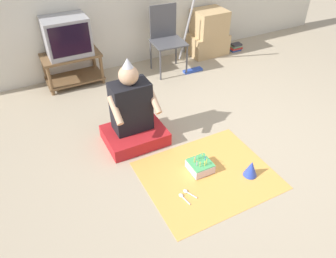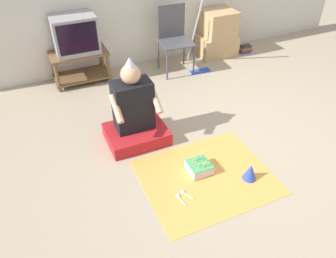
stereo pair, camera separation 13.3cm
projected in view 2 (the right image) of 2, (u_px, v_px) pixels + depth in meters
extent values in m
plane|color=tan|center=(243.00, 149.00, 3.30)|extent=(16.00, 16.00, 0.00)
cube|color=brown|center=(78.00, 53.00, 4.19)|extent=(0.72, 0.41, 0.03)
cube|color=brown|center=(82.00, 75.00, 4.39)|extent=(0.72, 0.41, 0.02)
cylinder|color=brown|center=(57.00, 77.00, 4.07)|extent=(0.04, 0.04, 0.41)
cylinder|color=brown|center=(109.00, 67.00, 4.29)|extent=(0.04, 0.04, 0.41)
cylinder|color=brown|center=(53.00, 66.00, 4.32)|extent=(0.04, 0.04, 0.41)
cylinder|color=brown|center=(102.00, 57.00, 4.54)|extent=(0.04, 0.04, 0.41)
cube|color=#99999E|center=(75.00, 34.00, 4.04)|extent=(0.53, 0.39, 0.46)
cube|color=black|center=(78.00, 39.00, 3.89)|extent=(0.47, 0.01, 0.36)
cube|color=#4C4C51|center=(176.00, 43.00, 4.38)|extent=(0.45, 0.42, 0.02)
cube|color=#4C4C51|center=(171.00, 21.00, 4.38)|extent=(0.38, 0.05, 0.45)
cylinder|color=#4C4C51|center=(167.00, 65.00, 4.32)|extent=(0.02, 0.02, 0.43)
cylinder|color=#4C4C51|center=(194.00, 61.00, 4.43)|extent=(0.02, 0.02, 0.43)
cylinder|color=#4C4C51|center=(158.00, 54.00, 4.59)|extent=(0.02, 0.02, 0.43)
cylinder|color=#4C4C51|center=(184.00, 50.00, 4.69)|extent=(0.02, 0.02, 0.43)
cube|color=tan|center=(217.00, 45.00, 4.99)|extent=(0.57, 0.38, 0.30)
cube|color=tan|center=(219.00, 24.00, 4.78)|extent=(0.45, 0.41, 0.37)
cube|color=#2D4CB2|center=(200.00, 71.00, 4.61)|extent=(0.28, 0.09, 0.03)
cylinder|color=#B7B7BC|center=(196.00, 28.00, 4.41)|extent=(0.03, 0.41, 1.09)
cube|color=#284793|center=(244.00, 51.00, 5.14)|extent=(0.17, 0.12, 0.03)
cube|color=#B72D28|center=(245.00, 49.00, 5.12)|extent=(0.19, 0.13, 0.02)
cube|color=#60936B|center=(245.00, 48.00, 5.11)|extent=(0.15, 0.10, 0.03)
cube|color=#333338|center=(246.00, 46.00, 5.10)|extent=(0.15, 0.11, 0.03)
cube|color=red|center=(137.00, 134.00, 3.39)|extent=(0.60, 0.48, 0.14)
cube|color=black|center=(133.00, 105.00, 3.22)|extent=(0.38, 0.24, 0.51)
sphere|color=tan|center=(131.00, 74.00, 3.02)|extent=(0.19, 0.19, 0.19)
cone|color=silver|center=(130.00, 62.00, 2.94)|extent=(0.10, 0.10, 0.09)
cylinder|color=tan|center=(117.00, 109.00, 3.03)|extent=(0.06, 0.27, 0.21)
cylinder|color=tan|center=(156.00, 100.00, 3.15)|extent=(0.06, 0.27, 0.21)
cube|color=#EFA84C|center=(206.00, 177.00, 3.00)|extent=(1.16, 0.97, 0.01)
cube|color=silver|center=(199.00, 168.00, 3.03)|extent=(0.21, 0.21, 0.08)
cube|color=#4CB266|center=(199.00, 164.00, 3.00)|extent=(0.20, 0.20, 0.01)
cylinder|color=#4C7FE5|center=(204.00, 160.00, 3.01)|extent=(0.01, 0.01, 0.05)
sphere|color=#FFCC4C|center=(205.00, 157.00, 2.99)|extent=(0.01, 0.01, 0.01)
cylinder|color=#66C666|center=(202.00, 158.00, 3.03)|extent=(0.01, 0.01, 0.05)
sphere|color=#FFCC4C|center=(202.00, 156.00, 3.01)|extent=(0.01, 0.01, 0.01)
cylinder|color=#66C666|center=(198.00, 158.00, 3.03)|extent=(0.01, 0.01, 0.05)
sphere|color=#FFCC4C|center=(198.00, 155.00, 3.01)|extent=(0.01, 0.01, 0.01)
cylinder|color=#E58CCC|center=(194.00, 160.00, 3.01)|extent=(0.01, 0.01, 0.05)
sphere|color=#FFCC4C|center=(194.00, 157.00, 2.99)|extent=(0.01, 0.01, 0.01)
cylinder|color=yellow|center=(193.00, 162.00, 2.99)|extent=(0.01, 0.01, 0.05)
sphere|color=#FFCC4C|center=(193.00, 159.00, 2.97)|extent=(0.01, 0.01, 0.01)
cylinder|color=#E58CCC|center=(196.00, 165.00, 2.95)|extent=(0.01, 0.01, 0.05)
sphere|color=#FFCC4C|center=(196.00, 162.00, 2.93)|extent=(0.01, 0.01, 0.01)
cylinder|color=yellow|center=(199.00, 166.00, 2.94)|extent=(0.01, 0.01, 0.05)
sphere|color=#FFCC4C|center=(199.00, 164.00, 2.92)|extent=(0.01, 0.01, 0.01)
cylinder|color=yellow|center=(203.00, 166.00, 2.95)|extent=(0.01, 0.01, 0.05)
sphere|color=#FFCC4C|center=(204.00, 163.00, 2.93)|extent=(0.01, 0.01, 0.01)
cylinder|color=yellow|center=(205.00, 164.00, 2.97)|extent=(0.01, 0.01, 0.05)
sphere|color=#FFCC4C|center=(206.00, 161.00, 2.95)|extent=(0.01, 0.01, 0.01)
cone|color=blue|center=(250.00, 172.00, 2.93)|extent=(0.13, 0.13, 0.16)
ellipsoid|color=white|center=(183.00, 192.00, 2.84)|extent=(0.04, 0.05, 0.01)
cube|color=white|center=(189.00, 196.00, 2.81)|extent=(0.05, 0.10, 0.01)
ellipsoid|color=white|center=(178.00, 196.00, 2.81)|extent=(0.04, 0.05, 0.01)
cube|color=white|center=(182.00, 201.00, 2.76)|extent=(0.03, 0.10, 0.01)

